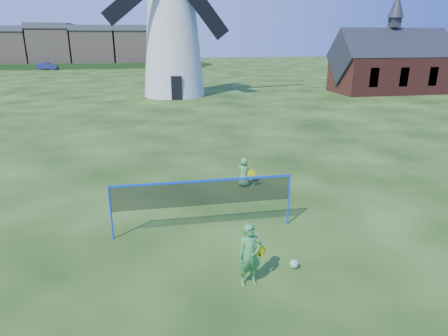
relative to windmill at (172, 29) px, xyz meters
name	(u,v)px	position (x,y,z in m)	size (l,w,h in m)	color
ground	(221,221)	(-0.53, -27.72, -6.04)	(220.00, 220.00, 0.00)	black
windmill	(172,29)	(0.00, 0.00, 0.00)	(11.99, 5.74, 17.08)	white
chapel	(389,66)	(21.47, -1.50, -3.37)	(11.21, 5.44, 9.48)	maroon
badminton_net	(203,194)	(-1.12, -28.28, -4.90)	(5.05, 0.05, 1.55)	blue
player_girl	(250,255)	(-0.47, -30.98, -5.31)	(0.70, 0.39, 1.46)	green
player_boy	(244,172)	(0.85, -24.98, -5.50)	(0.67, 0.50, 1.09)	#4FA352
play_ball	(294,264)	(0.74, -30.57, -5.93)	(0.22, 0.22, 0.22)	green
terraced_houses	(33,46)	(-23.50, 44.28, -2.11)	(58.73, 8.40, 8.26)	#9E8869
hedge	(33,67)	(-22.53, 38.28, -5.54)	(62.00, 0.80, 1.00)	#193814
car_right	(47,66)	(-20.05, 38.23, -5.42)	(1.31, 3.75, 1.24)	navy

